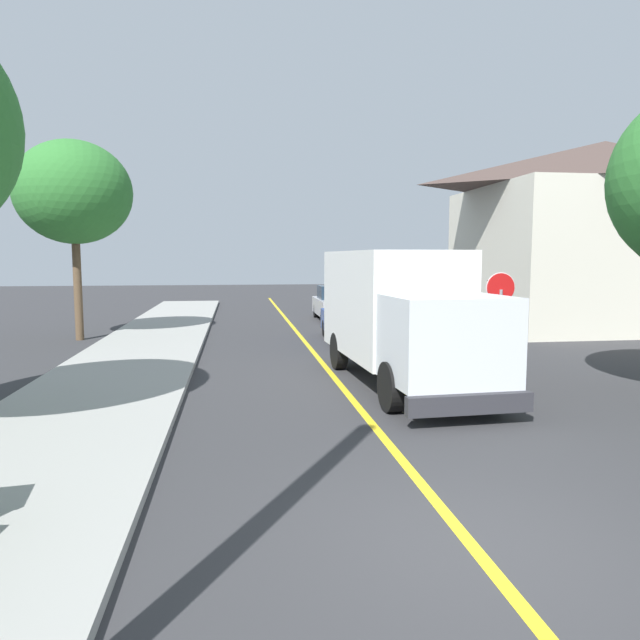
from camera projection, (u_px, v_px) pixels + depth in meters
ground_plane at (472, 546)px, 6.19m from camera, size 120.00×120.00×0.00m
sidewalk_curb at (52, 443)px, 9.35m from camera, size 3.60×60.00×0.15m
centre_line_yellow at (327, 368)px, 16.03m from camera, size 0.16×56.00×0.01m
box_truck at (400, 310)px, 14.07m from camera, size 2.79×7.30×3.20m
parked_car_near at (352, 319)px, 21.24m from camera, size 1.96×4.46×1.67m
parked_car_mid at (336, 304)px, 28.35m from camera, size 1.86×4.43×1.67m
stop_sign at (500, 303)px, 15.36m from camera, size 0.80×0.10×2.65m
house_across_street at (601, 232)px, 25.31m from camera, size 11.80×9.02×7.98m
street_tree_down_block at (74, 193)px, 21.00m from camera, size 4.11×4.11×7.22m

